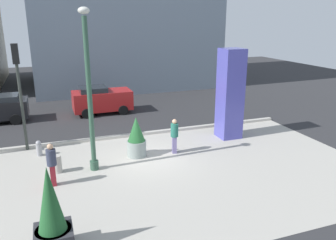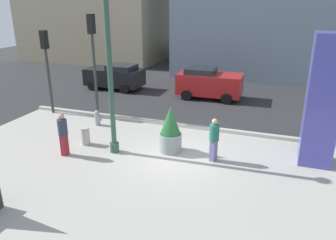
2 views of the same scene
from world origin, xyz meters
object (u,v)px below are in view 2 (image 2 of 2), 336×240
at_px(traffic_light_far_side, 93,51).
at_px(traffic_light_corner, 46,58).
at_px(lamp_post, 110,72).
at_px(car_intersection, 209,83).
at_px(pedestrian_by_curb, 63,132).
at_px(potted_plant_curbside, 170,131).
at_px(concrete_bollard, 85,136).
at_px(fire_hydrant, 97,118).
at_px(car_curb_west, 115,76).
at_px(art_pillar_blue, 323,102).
at_px(pedestrian_crossing, 214,138).

distance_m(traffic_light_far_side, traffic_light_corner, 2.73).
bearing_deg(lamp_post, car_intersection, 78.53).
height_order(traffic_light_corner, pedestrian_by_curb, traffic_light_corner).
xyz_separation_m(traffic_light_far_side, car_intersection, (4.54, 5.41, -2.45)).
distance_m(potted_plant_curbside, concrete_bollard, 3.63).
xyz_separation_m(fire_hydrant, traffic_light_far_side, (-0.56, 0.98, 3.02)).
relative_size(potted_plant_curbside, car_curb_west, 0.49).
xyz_separation_m(potted_plant_curbside, traffic_light_far_side, (-4.83, 2.57, 2.50)).
xyz_separation_m(car_curb_west, pedestrian_by_curb, (2.98, -9.76, 0.09)).
height_order(lamp_post, fire_hydrant, lamp_post).
relative_size(traffic_light_far_side, pedestrian_by_curb, 2.98).
height_order(art_pillar_blue, pedestrian_crossing, art_pillar_blue).
distance_m(car_intersection, pedestrian_by_curb, 10.28).
bearing_deg(fire_hydrant, car_curb_west, 110.82).
relative_size(concrete_bollard, car_curb_west, 0.20).
bearing_deg(art_pillar_blue, fire_hydrant, 175.85).
bearing_deg(pedestrian_by_curb, car_intersection, 70.34).
distance_m(car_intersection, pedestrian_crossing, 8.48).
bearing_deg(traffic_light_corner, car_intersection, 37.51).
height_order(traffic_light_far_side, pedestrian_crossing, traffic_light_far_side).
bearing_deg(concrete_bollard, traffic_light_corner, 142.86).
distance_m(traffic_light_far_side, car_intersection, 7.48).
distance_m(art_pillar_blue, car_curb_west, 14.11).
bearing_deg(car_curb_west, traffic_light_far_side, -70.93).
relative_size(fire_hydrant, car_intersection, 0.19).
height_order(potted_plant_curbside, traffic_light_far_side, traffic_light_far_side).
bearing_deg(pedestrian_crossing, lamp_post, -171.76).
bearing_deg(traffic_light_far_side, concrete_bollard, -67.81).
xyz_separation_m(concrete_bollard, car_intersection, (3.26, 8.54, 0.57)).
bearing_deg(car_intersection, potted_plant_curbside, -87.93).
relative_size(potted_plant_curbside, traffic_light_corner, 0.44).
bearing_deg(pedestrian_crossing, pedestrian_by_curb, -165.27).
distance_m(potted_plant_curbside, car_curb_west, 10.50).
bearing_deg(potted_plant_curbside, traffic_light_corner, 161.99).
xyz_separation_m(lamp_post, pedestrian_by_curb, (-1.68, -0.90, -2.26)).
distance_m(potted_plant_curbside, car_intersection, 7.99).
relative_size(traffic_light_far_side, car_intersection, 1.32).
relative_size(potted_plant_curbside, pedestrian_by_curb, 1.11).
height_order(concrete_bollard, car_curb_west, car_curb_west).
xyz_separation_m(potted_plant_curbside, traffic_light_corner, (-7.51, 2.44, 2.03)).
distance_m(traffic_light_far_side, pedestrian_crossing, 7.59).
height_order(car_curb_west, pedestrian_crossing, pedestrian_crossing).
distance_m(car_curb_west, pedestrian_by_curb, 10.21).
bearing_deg(car_intersection, concrete_bollard, -110.89).
xyz_separation_m(concrete_bollard, car_curb_west, (-3.18, 8.63, 0.49)).
relative_size(car_curb_west, pedestrian_crossing, 2.28).
xyz_separation_m(art_pillar_blue, fire_hydrant, (-9.59, 0.70, -1.99)).
relative_size(traffic_light_far_side, car_curb_west, 1.33).
xyz_separation_m(lamp_post, traffic_light_corner, (-5.44, 3.24, -0.29)).
relative_size(fire_hydrant, pedestrian_by_curb, 0.44).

